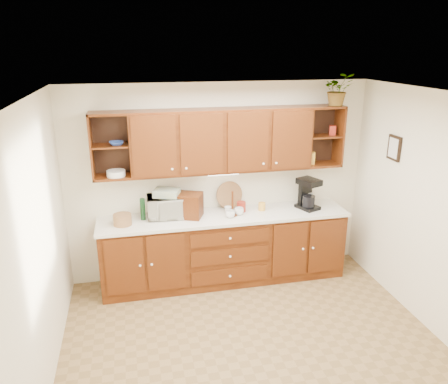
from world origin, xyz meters
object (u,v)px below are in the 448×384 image
microwave (167,207)px  potted_plant (338,89)px  bread_box (184,205)px  coffee_maker (308,194)px

microwave → potted_plant: size_ratio=1.23×
microwave → bread_box: 0.22m
microwave → coffee_maker: 1.87m
microwave → bread_box: bread_box is taller
potted_plant → bread_box: bearing=-179.6°
potted_plant → coffee_maker: bearing=-170.1°
coffee_maker → potted_plant: potted_plant is taller
microwave → coffee_maker: bearing=-1.7°
bread_box → potted_plant: size_ratio=1.08×
bread_box → potted_plant: 2.44m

